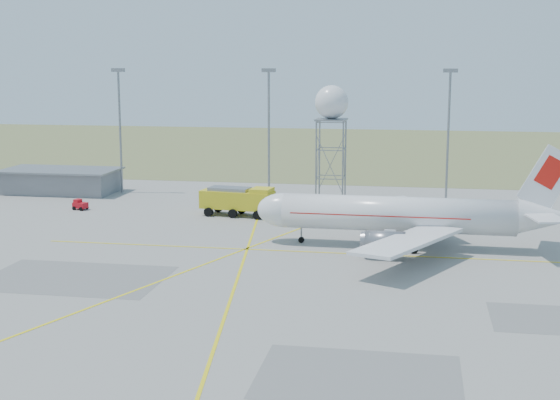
% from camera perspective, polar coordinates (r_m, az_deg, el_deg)
% --- Properties ---
extents(ground, '(400.00, 400.00, 0.00)m').
position_cam_1_polar(ground, '(61.27, -3.37, -10.34)').
color(ground, gray).
rests_on(ground, ground).
extents(grass_strip, '(400.00, 120.00, 0.03)m').
position_cam_1_polar(grass_strip, '(197.46, 6.14, 3.72)').
color(grass_strip, '#606E3C').
rests_on(grass_strip, ground).
extents(building_grey, '(19.00, 10.00, 3.90)m').
position_cam_1_polar(building_grey, '(134.78, -15.76, 1.36)').
color(building_grey, slate).
rests_on(building_grey, ground).
extents(mast_a, '(2.20, 0.50, 20.50)m').
position_cam_1_polar(mast_a, '(131.49, -11.64, 5.75)').
color(mast_a, gray).
rests_on(mast_a, ground).
extents(mast_b, '(2.20, 0.50, 20.50)m').
position_cam_1_polar(mast_b, '(124.44, -0.83, 5.73)').
color(mast_b, gray).
rests_on(mast_b, ground).
extents(mast_c, '(2.20, 0.50, 20.50)m').
position_cam_1_polar(mast_c, '(122.27, 12.23, 5.43)').
color(mast_c, gray).
rests_on(mast_c, ground).
extents(airliner_main, '(36.57, 35.59, 12.45)m').
position_cam_1_polar(airliner_main, '(91.79, 8.98, -1.11)').
color(airliner_main, silver).
rests_on(airliner_main, ground).
extents(radar_tower, '(5.00, 5.00, 18.09)m').
position_cam_1_polar(radar_tower, '(117.36, 3.77, 4.51)').
color(radar_tower, gray).
rests_on(radar_tower, ground).
extents(fire_truck, '(10.70, 5.28, 4.13)m').
position_cam_1_polar(fire_truck, '(109.97, -3.00, -0.15)').
color(fire_truck, gold).
rests_on(fire_truck, ground).
extents(baggage_tug, '(2.26, 2.01, 1.55)m').
position_cam_1_polar(baggage_tug, '(118.35, -14.41, -0.41)').
color(baggage_tug, '#B90D17').
rests_on(baggage_tug, ground).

